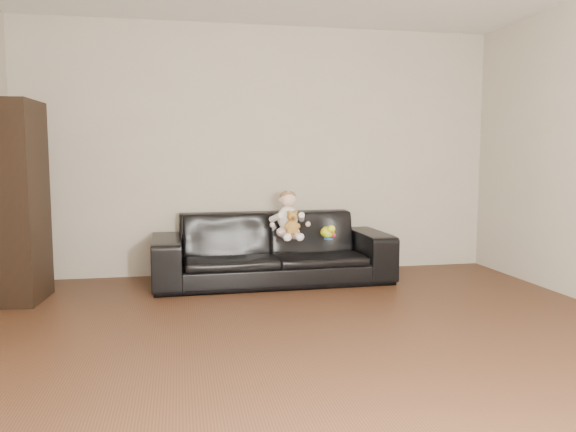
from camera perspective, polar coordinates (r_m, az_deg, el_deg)
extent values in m
plane|color=#462919|center=(3.52, 4.53, -14.57)|extent=(5.50, 5.50, 0.00)
plane|color=#B6AD99|center=(5.99, -2.47, 6.63)|extent=(5.00, 0.00, 5.00)
imported|color=black|center=(5.56, -1.64, -3.26)|extent=(2.34, 0.96, 0.68)
cube|color=black|center=(5.29, -26.07, 1.27)|extent=(0.47, 0.62, 1.71)
cube|color=silver|center=(5.27, -26.05, 5.44)|extent=(0.20, 0.26, 0.28)
ellipsoid|color=#FCD5D9|center=(5.46, 0.00, -1.64)|extent=(0.26, 0.23, 0.13)
ellipsoid|color=white|center=(5.45, -0.03, -0.22)|extent=(0.22, 0.19, 0.24)
sphere|color=beige|center=(5.42, 0.00, 1.74)|extent=(0.18, 0.18, 0.16)
ellipsoid|color=#8C603F|center=(5.43, -0.02, 2.00)|extent=(0.18, 0.18, 0.11)
cylinder|color=#FCD5D9|center=(5.30, -0.20, -2.07)|extent=(0.10, 0.20, 0.08)
cylinder|color=#FCD5D9|center=(5.32, 0.82, -2.05)|extent=(0.10, 0.20, 0.08)
sphere|color=white|center=(5.20, -0.10, -2.23)|extent=(0.07, 0.07, 0.07)
sphere|color=white|center=(5.23, 1.15, -2.20)|extent=(0.07, 0.07, 0.07)
cylinder|color=white|center=(5.38, -1.23, -0.15)|extent=(0.08, 0.17, 0.11)
cylinder|color=white|center=(5.43, 1.38, -0.10)|extent=(0.08, 0.17, 0.11)
ellipsoid|color=#A87730|center=(5.30, 0.41, -1.14)|extent=(0.13, 0.11, 0.15)
sphere|color=#A87730|center=(5.28, 0.45, -0.02)|extent=(0.10, 0.10, 0.10)
sphere|color=#A87730|center=(5.28, 0.06, 0.38)|extent=(0.04, 0.04, 0.04)
sphere|color=#A87730|center=(5.29, 0.80, 0.39)|extent=(0.04, 0.04, 0.04)
sphere|color=#593819|center=(5.24, 0.54, -0.19)|extent=(0.04, 0.04, 0.04)
ellipsoid|color=yellow|center=(5.51, 4.02, -1.66)|extent=(0.17, 0.19, 0.11)
sphere|color=red|center=(5.50, 4.58, -1.95)|extent=(0.07, 0.07, 0.06)
cylinder|color=blue|center=(5.43, 4.12, -2.30)|extent=(0.11, 0.11, 0.01)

